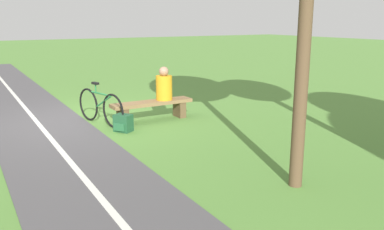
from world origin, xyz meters
TOP-DOWN VIEW (x-y plane):
  - ground_plane at (0.00, 0.00)m, footprint 80.00×80.00m
  - paved_path at (0.84, 4.00)m, footprint 2.16×36.01m
  - path_centre_line at (0.84, 4.00)m, footprint 0.23×32.00m
  - bench at (-1.51, 0.78)m, footprint 1.92×0.44m
  - person_seated at (-1.83, 0.77)m, footprint 0.38×0.38m
  - bicycle at (-0.38, 0.51)m, footprint 0.49×1.69m
  - backpack at (-0.59, 1.34)m, footprint 0.41×0.43m

SIDE VIEW (x-z plane):
  - ground_plane at x=0.00m, z-range 0.00..0.00m
  - paved_path at x=0.84m, z-range 0.00..0.02m
  - path_centre_line at x=0.84m, z-range 0.02..0.02m
  - backpack at x=-0.59m, z-range 0.00..0.36m
  - bench at x=-1.51m, z-range 0.09..0.55m
  - bicycle at x=-0.38m, z-range -0.07..0.86m
  - person_seated at x=-1.83m, z-range 0.40..1.17m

